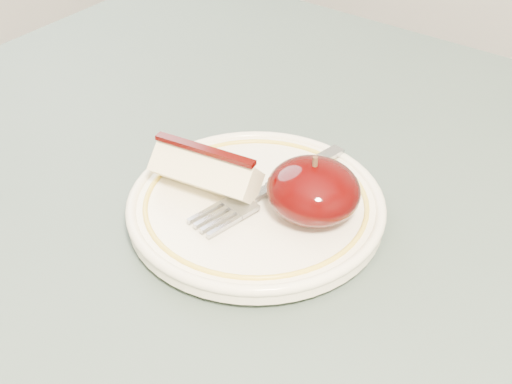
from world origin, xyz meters
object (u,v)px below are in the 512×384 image
Objects in this scene: apple_half at (313,190)px; fork at (270,188)px; plate at (256,206)px; table at (236,322)px.

apple_half reaches higher than fork.
fork reaches higher than plate.
plate reaches higher than table.
plate is at bearing -162.43° from apple_half.
table is 0.11m from plate.
plate is at bearing -176.16° from fork.
apple_half is at bearing -82.27° from fork.
fork is (-0.04, 0.00, -0.02)m from apple_half.
apple_half is 0.46× the size of fork.
plate is 0.02m from fork.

